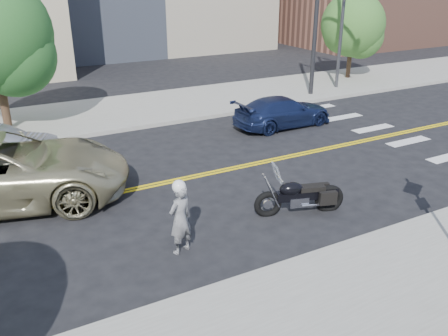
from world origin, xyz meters
TOP-DOWN VIEW (x-y plane):
  - ground_plane at (0.00, 0.00)m, footprint 120.00×120.00m
  - sidewalk_far at (0.00, 7.50)m, footprint 60.00×5.00m
  - lamp_post at (12.00, 6.50)m, footprint 0.16×0.16m
  - motorcyclist at (-0.88, -3.49)m, footprint 0.67×0.55m
  - motorcycle at (2.40, -3.26)m, footprint 2.30×1.30m
  - parked_car_blue at (6.13, 2.80)m, footprint 4.01×1.73m
  - tree_far_b at (14.12, 8.01)m, footprint 3.33×3.33m

SIDE VIEW (x-z plane):
  - ground_plane at x=0.00m, z-range 0.00..0.00m
  - sidewalk_far at x=0.00m, z-range 0.00..0.15m
  - parked_car_blue at x=6.13m, z-range 0.00..1.15m
  - motorcycle at x=2.40m, z-range 0.00..1.34m
  - motorcyclist at x=-0.88m, z-range 0.00..1.67m
  - tree_far_b at x=14.12m, z-range 0.63..5.24m
  - lamp_post at x=12.00m, z-range 0.15..8.15m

